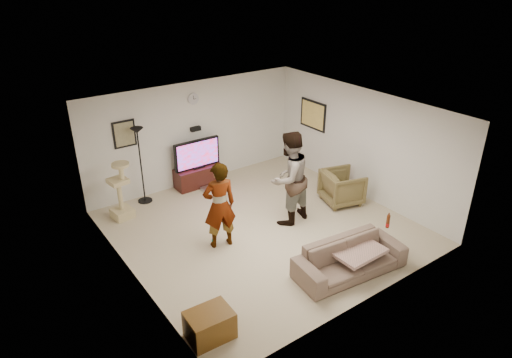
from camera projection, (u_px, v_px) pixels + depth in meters
floor at (263, 228)px, 9.33m from camera, size 5.50×5.50×0.02m
ceiling at (263, 110)px, 8.23m from camera, size 5.50×5.50×0.02m
wall_back at (195, 133)px, 10.79m from camera, size 5.50×0.04×2.50m
wall_front at (372, 236)px, 6.77m from camera, size 5.50×0.04×2.50m
wall_left at (127, 214)px, 7.34m from camera, size 0.04×5.50×2.50m
wall_right at (361, 143)px, 10.22m from camera, size 0.04×5.50×2.50m
wall_clock at (193, 99)px, 10.40m from camera, size 0.26×0.04×0.26m
wall_speaker at (196, 129)px, 10.69m from camera, size 0.25×0.10×0.10m
picture_back at (124, 134)px, 9.73m from camera, size 0.42×0.03×0.52m
picture_right at (313, 115)px, 11.28m from camera, size 0.03×0.78×0.62m
tv_stand at (198, 176)px, 11.00m from camera, size 1.15×0.45×0.48m
console_box at (210, 189)px, 10.85m from camera, size 0.40×0.30×0.07m
tv at (197, 154)px, 10.75m from camera, size 1.17×0.08×0.69m
tv_screen at (198, 154)px, 10.72m from camera, size 1.07×0.01×0.61m
floor_lamp at (141, 166)px, 9.98m from camera, size 0.32×0.32×1.76m
cat_tree at (119, 191)px, 9.44m from camera, size 0.46×0.46×1.26m
person_left at (219, 205)px, 8.40m from camera, size 0.70×0.54×1.73m
person_right at (289, 178)px, 9.15m from camera, size 1.07×0.90×1.98m
sofa at (350, 258)px, 7.87m from camera, size 2.08×1.01×0.59m
throw_blanket at (357, 250)px, 7.91m from camera, size 0.91×0.72×0.06m
beer_bottle at (388, 221)px, 8.18m from camera, size 0.06×0.06×0.25m
armchair at (342, 187)px, 10.16m from camera, size 1.02×1.01×0.76m
side_table at (210, 325)px, 6.53m from camera, size 0.68×0.52×0.44m
toy_ball at (214, 241)px, 8.81m from camera, size 0.09×0.09×0.09m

